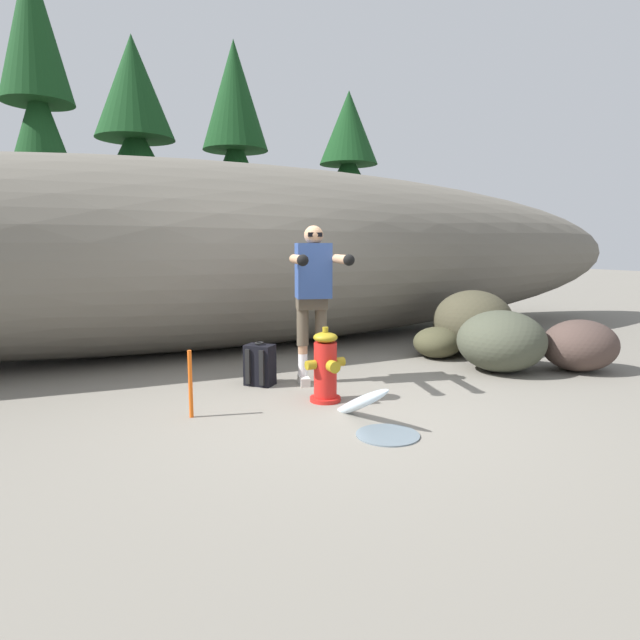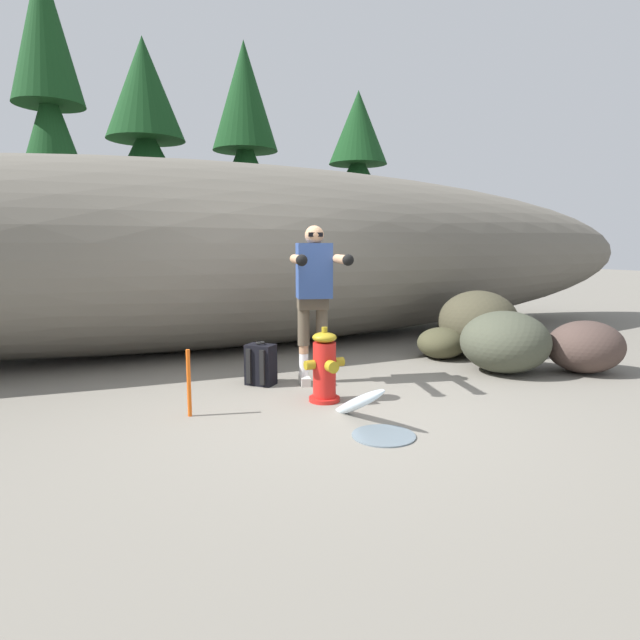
% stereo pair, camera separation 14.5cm
% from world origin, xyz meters
% --- Properties ---
extents(ground_plane, '(56.00, 56.00, 0.04)m').
position_xyz_m(ground_plane, '(0.00, 0.00, -0.02)').
color(ground_plane, slate).
extents(dirt_embankment, '(16.45, 3.20, 2.67)m').
position_xyz_m(dirt_embankment, '(0.00, 3.33, 1.34)').
color(dirt_embankment, '#666056').
rests_on(dirt_embankment, ground_plane).
extents(fire_hydrant, '(0.40, 0.35, 0.73)m').
position_xyz_m(fire_hydrant, '(0.05, 0.12, 0.33)').
color(fire_hydrant, red).
rests_on(fire_hydrant, ground_plane).
extents(hydrant_water_jet, '(0.51, 1.18, 0.55)m').
position_xyz_m(hydrant_water_jet, '(0.05, -0.60, 0.11)').
color(hydrant_water_jet, silver).
rests_on(hydrant_water_jet, ground_plane).
extents(utility_worker, '(0.67, 1.04, 1.70)m').
position_xyz_m(utility_worker, '(0.22, 0.72, 1.08)').
color(utility_worker, beige).
rests_on(utility_worker, ground_plane).
extents(spare_backpack, '(0.36, 0.36, 0.47)m').
position_xyz_m(spare_backpack, '(-0.29, 0.98, 0.22)').
color(spare_backpack, black).
rests_on(spare_backpack, ground_plane).
extents(boulder_large, '(1.39, 1.39, 0.73)m').
position_xyz_m(boulder_large, '(2.50, 0.26, 0.37)').
color(boulder_large, '#424637').
rests_on(boulder_large, ground_plane).
extents(boulder_mid, '(1.08, 0.98, 0.62)m').
position_xyz_m(boulder_mid, '(3.35, -0.17, 0.31)').
color(boulder_mid, '#483832').
rests_on(boulder_mid, ground_plane).
extents(boulder_small, '(1.09, 1.14, 0.88)m').
position_xyz_m(boulder_small, '(2.95, 1.22, 0.44)').
color(boulder_small, '#423E2D').
rests_on(boulder_small, ground_plane).
extents(boulder_outlier, '(0.90, 0.89, 0.41)m').
position_xyz_m(boulder_outlier, '(2.33, 1.21, 0.21)').
color(boulder_outlier, '#42402A').
rests_on(boulder_outlier, ground_plane).
extents(pine_tree_left, '(2.02, 2.02, 6.82)m').
position_xyz_m(pine_tree_left, '(-2.21, 7.38, 3.66)').
color(pine_tree_left, '#47331E').
rests_on(pine_tree_left, ground_plane).
extents(pine_tree_center, '(2.84, 2.84, 6.35)m').
position_xyz_m(pine_tree_center, '(-0.19, 9.36, 3.57)').
color(pine_tree_center, '#47331E').
rests_on(pine_tree_center, ground_plane).
extents(pine_tree_right, '(2.65, 2.65, 6.76)m').
position_xyz_m(pine_tree_right, '(2.39, 9.68, 3.50)').
color(pine_tree_right, '#47331E').
rests_on(pine_tree_right, ground_plane).
extents(pine_tree_far_right, '(2.33, 2.33, 5.42)m').
position_xyz_m(pine_tree_far_right, '(4.92, 8.08, 3.25)').
color(pine_tree_far_right, '#47331E').
rests_on(pine_tree_far_right, ground_plane).
extents(survey_stake, '(0.04, 0.04, 0.60)m').
position_xyz_m(survey_stake, '(-1.22, 0.22, 0.30)').
color(survey_stake, '#E55914').
rests_on(survey_stake, ground_plane).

